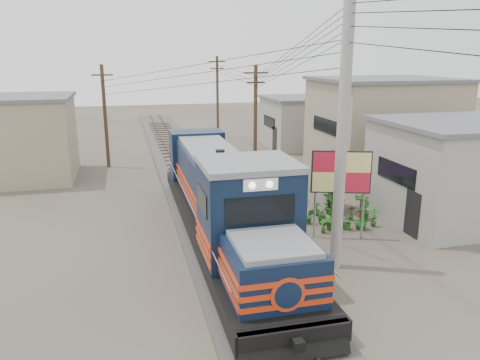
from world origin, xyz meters
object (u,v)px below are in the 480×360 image
object	(u,v)px
locomotive	(224,201)
market_umbrella	(333,171)
billboard	(341,174)
vendor	(331,196)

from	to	relation	value
locomotive	market_umbrella	world-z (taller)	locomotive
billboard	vendor	size ratio (longest dim) A/B	2.46
locomotive	billboard	world-z (taller)	locomotive
market_umbrella	billboard	bearing A→B (deg)	-110.39
billboard	vendor	distance (m)	4.15
locomotive	market_umbrella	size ratio (longest dim) A/B	6.27
locomotive	billboard	distance (m)	4.97
locomotive	vendor	bearing A→B (deg)	23.54
vendor	market_umbrella	bearing A→B (deg)	-126.30
vendor	locomotive	bearing A→B (deg)	13.08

